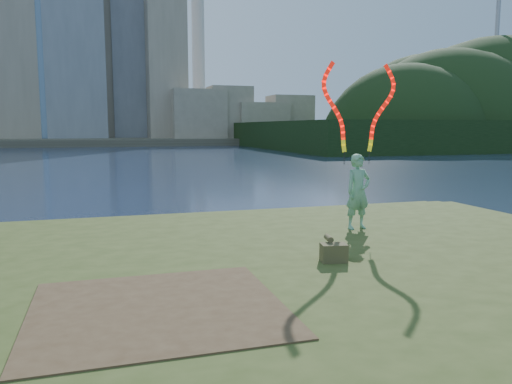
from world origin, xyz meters
name	(u,v)px	position (x,y,z in m)	size (l,w,h in m)	color
ground	(251,281)	(0.00, 0.00, 0.00)	(320.00, 320.00, 0.00)	#1A2741
grassy_knoll	(291,302)	(0.00, -2.30, 0.34)	(20.00, 18.00, 0.80)	#364418
dirt_patch	(158,308)	(-2.20, -3.20, 0.81)	(3.20, 3.00, 0.02)	#47331E
far_shore	(118,140)	(0.00, 95.00, 0.60)	(320.00, 40.00, 1.20)	#474234
wooded_hill	(488,145)	(59.57, 59.96, 0.16)	(78.00, 50.00, 63.00)	black
woman_with_ribbons	(358,169)	(2.78, 0.72, 2.20)	(2.08, 0.50, 4.10)	#167137
canvas_bag	(333,252)	(0.99, -1.76, 0.97)	(0.49, 0.55, 0.42)	#444726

